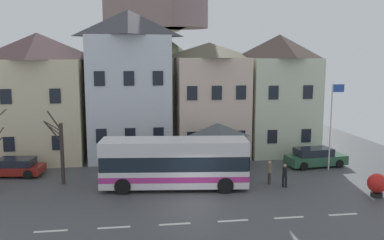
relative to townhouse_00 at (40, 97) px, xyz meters
name	(u,v)px	position (x,y,z in m)	size (l,w,h in m)	color
ground_plane	(196,204)	(10.83, -12.01, -5.13)	(40.00, 60.00, 0.07)	#48494C
townhouse_00	(40,97)	(0.00, 0.00, 0.00)	(6.91, 6.07, 10.19)	beige
townhouse_01	(129,84)	(7.13, 0.27, 0.95)	(6.51, 6.62, 12.10)	silver
townhouse_02	(209,99)	(13.86, 0.34, -0.34)	(5.80, 6.76, 9.51)	beige
townhouse_03	(278,94)	(19.88, -0.12, 0.00)	(5.74, 5.84, 10.20)	beige
hilltop_castle	(146,66)	(9.24, 23.86, 2.02)	(36.88, 36.88, 22.80)	#606849
transit_bus	(174,164)	(9.91, -9.03, -3.51)	(9.48, 3.47, 3.15)	white
bus_shelter	(217,130)	(13.60, -4.66, -2.20)	(3.60, 3.60, 3.43)	#473D33
parked_car_00	(315,157)	(21.11, -5.30, -4.40)	(4.69, 2.28, 1.43)	#2A573C
parked_car_01	(14,167)	(-0.99, -4.67, -4.48)	(4.24, 2.34, 1.24)	maroon
pedestrian_00	(285,174)	(16.93, -9.90, -4.25)	(0.30, 0.29, 1.52)	black
pedestrian_01	(269,172)	(16.20, -9.05, -4.28)	(0.30, 0.36, 1.53)	#38332D
public_bench	(235,153)	(15.62, -2.13, -4.63)	(1.56, 0.48, 0.87)	#473828
flagpole	(332,120)	(21.74, -6.43, -1.34)	(0.95, 0.10, 6.42)	silver
harbour_buoy	(377,184)	(21.75, -12.43, -4.31)	(1.16, 1.16, 1.41)	black
bare_tree_02	(61,150)	(2.67, -7.16, -2.81)	(1.16, 0.70, 4.90)	#382D28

